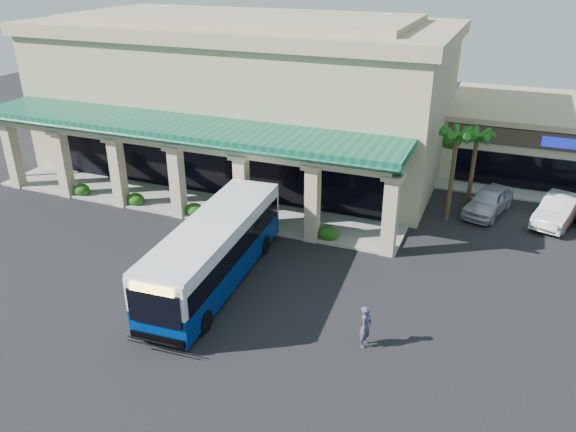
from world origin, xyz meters
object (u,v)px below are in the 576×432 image
at_px(pedestrian, 366,327).
at_px(car_silver, 488,201).
at_px(car_white, 559,210).
at_px(transit_bus, 215,252).

distance_m(pedestrian, car_silver, 16.70).
distance_m(pedestrian, car_white, 18.24).
xyz_separation_m(pedestrian, car_silver, (3.88, 16.24, -0.13)).
xyz_separation_m(transit_bus, car_silver, (12.28, 14.01, -0.86)).
height_order(pedestrian, car_silver, pedestrian).
bearing_deg(pedestrian, car_white, -18.47).
bearing_deg(pedestrian, transit_bus, 82.82).
bearing_deg(transit_bus, pedestrian, -18.45).
height_order(transit_bus, car_silver, transit_bus).
relative_size(transit_bus, pedestrian, 6.26).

